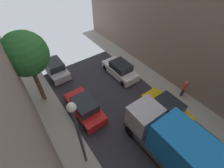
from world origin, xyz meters
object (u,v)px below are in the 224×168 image
object	(u,v)px
parked_car_right_3	(167,108)
parked_car_right_4	(120,70)
parked_car_left_2	(85,107)
lamp_post	(78,130)
delivery_truck	(174,145)
parked_car_left_3	(55,68)
pedestrian	(184,88)
street_tree_0	(25,54)

from	to	relation	value
parked_car_right_3	parked_car_right_4	bearing A→B (deg)	90.00
parked_car_left_2	lamp_post	bearing A→B (deg)	-118.45
parked_car_left_2	parked_car_right_3	xyz separation A→B (m)	(5.40, -3.99, 0.00)
parked_car_right_3	parked_car_right_4	distance (m)	6.18
parked_car_right_4	delivery_truck	size ratio (longest dim) A/B	0.64
parked_car_left_3	pedestrian	world-z (taller)	pedestrian
lamp_post	parked_car_left_2	bearing A→B (deg)	61.55
parked_car_right_4	parked_car_left_3	bearing A→B (deg)	141.98
pedestrian	parked_car_right_4	bearing A→B (deg)	115.38
street_tree_0	lamp_post	size ratio (longest dim) A/B	1.09
parked_car_left_2	delivery_truck	size ratio (longest dim) A/B	0.64
parked_car_left_2	parked_car_right_4	world-z (taller)	same
street_tree_0	lamp_post	xyz separation A→B (m)	(0.38, -6.97, -0.88)
street_tree_0	parked_car_right_3	bearing A→B (deg)	-44.13
parked_car_right_3	pedestrian	size ratio (longest dim) A/B	2.44
parked_car_left_2	delivery_truck	xyz separation A→B (m)	(2.70, -6.53, 1.07)
parked_car_left_3	pedestrian	distance (m)	12.88
parked_car_right_4	delivery_truck	bearing A→B (deg)	-107.18
parked_car_left_3	parked_car_right_4	xyz separation A→B (m)	(5.40, -4.22, 0.00)
parked_car_right_3	pedestrian	bearing A→B (deg)	8.88
delivery_truck	pedestrian	size ratio (longest dim) A/B	3.84
parked_car_right_3	delivery_truck	bearing A→B (deg)	-136.66
parked_car_right_3	delivery_truck	xyz separation A→B (m)	(-2.70, -2.55, 1.07)
street_tree_0	delivery_truck	bearing A→B (deg)	-63.52
pedestrian	street_tree_0	distance (m)	13.12
delivery_truck	lamp_post	bearing A→B (deg)	146.65
parked_car_right_4	street_tree_0	bearing A→B (deg)	170.64
parked_car_right_3	parked_car_right_4	xyz separation A→B (m)	(0.00, 6.18, 0.00)
pedestrian	street_tree_0	xyz separation A→B (m)	(-10.41, 7.02, 3.80)
street_tree_0	parked_car_left_2	bearing A→B (deg)	-56.65
pedestrian	delivery_truck	bearing A→B (deg)	-151.29
street_tree_0	parked_car_left_3	bearing A→B (deg)	52.35
parked_car_left_3	parked_car_right_3	world-z (taller)	same
parked_car_left_3	parked_car_right_3	size ratio (longest dim) A/B	1.00
parked_car_left_3	delivery_truck	xyz separation A→B (m)	(2.70, -12.95, 1.07)
parked_car_right_4	pedestrian	distance (m)	6.38
parked_car_left_2	parked_car_left_3	world-z (taller)	same
parked_car_left_3	pedestrian	xyz separation A→B (m)	(8.13, -9.98, 0.35)
parked_car_right_3	street_tree_0	distance (m)	11.48
parked_car_left_3	parked_car_right_4	bearing A→B (deg)	-38.02
street_tree_0	pedestrian	bearing A→B (deg)	-34.01
parked_car_right_4	delivery_truck	xyz separation A→B (m)	(-2.70, -8.73, 1.07)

